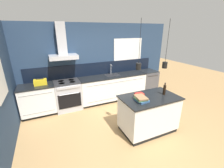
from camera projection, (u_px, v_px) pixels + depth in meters
name	position (u px, v px, depth m)	size (l,w,h in m)	color
ground_plane	(123.00, 129.00, 3.81)	(16.00, 16.00, 0.00)	tan
wall_back	(94.00, 62.00, 5.03)	(5.60, 2.40, 2.60)	navy
wall_left	(1.00, 87.00, 3.01)	(0.08, 3.80, 2.60)	navy
counter_run_left	(38.00, 100.00, 4.36)	(0.95, 0.64, 0.91)	black
counter_run_sink	(113.00, 87.00, 5.30)	(2.36, 0.64, 1.26)	black
oven_range	(68.00, 95.00, 4.69)	(0.77, 0.66, 0.91)	#B5B5BA
dishwasher	(147.00, 82.00, 5.88)	(0.61, 0.65, 0.91)	#4C4C51
kitchen_island	(148.00, 114.00, 3.64)	(1.36, 0.82, 0.91)	black
bottle_on_island	(164.00, 90.00, 3.58)	(0.07, 0.07, 0.30)	black
book_stack	(141.00, 99.00, 3.27)	(0.27, 0.34, 0.10)	#335684
red_supply_box	(139.00, 95.00, 3.46)	(0.19, 0.15, 0.10)	red
yellow_toolbox	(40.00, 82.00, 4.23)	(0.34, 0.18, 0.19)	gold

